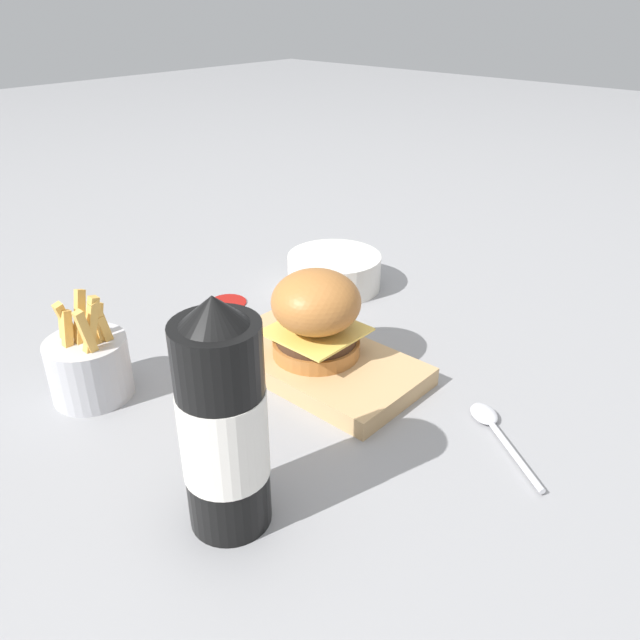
# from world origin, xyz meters

# --- Properties ---
(ground_plane) EXTENTS (6.00, 6.00, 0.00)m
(ground_plane) POSITION_xyz_m (0.00, 0.00, 0.00)
(ground_plane) COLOR gray
(serving_board) EXTENTS (0.28, 0.16, 0.02)m
(serving_board) POSITION_xyz_m (-0.01, 0.00, 0.01)
(serving_board) COLOR tan
(serving_board) RESTS_ON ground_plane
(burger) EXTENTS (0.12, 0.12, 0.12)m
(burger) POSITION_xyz_m (-0.01, -0.00, 0.08)
(burger) COLOR #AD6B33
(burger) RESTS_ON serving_board
(ketchup_bottle) EXTENTS (0.08, 0.08, 0.24)m
(ketchup_bottle) POSITION_xyz_m (0.11, -0.25, 0.11)
(ketchup_bottle) COLOR black
(ketchup_bottle) RESTS_ON ground_plane
(fries_basket) EXTENTS (0.10, 0.10, 0.14)m
(fries_basket) POSITION_xyz_m (-0.18, -0.23, 0.04)
(fries_basket) COLOR #B7B7BC
(fries_basket) RESTS_ON ground_plane
(side_bowl) EXTENTS (0.16, 0.16, 0.06)m
(side_bowl) POSITION_xyz_m (-0.17, 0.21, 0.03)
(side_bowl) COLOR silver
(side_bowl) RESTS_ON ground_plane
(spoon) EXTENTS (0.14, 0.10, 0.01)m
(spoon) POSITION_xyz_m (0.23, 0.04, 0.01)
(spoon) COLOR silver
(spoon) RESTS_ON ground_plane
(ketchup_puddle) EXTENTS (0.06, 0.06, 0.00)m
(ketchup_puddle) POSITION_xyz_m (-0.25, 0.05, 0.00)
(ketchup_puddle) COLOR #9E140F
(ketchup_puddle) RESTS_ON ground_plane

